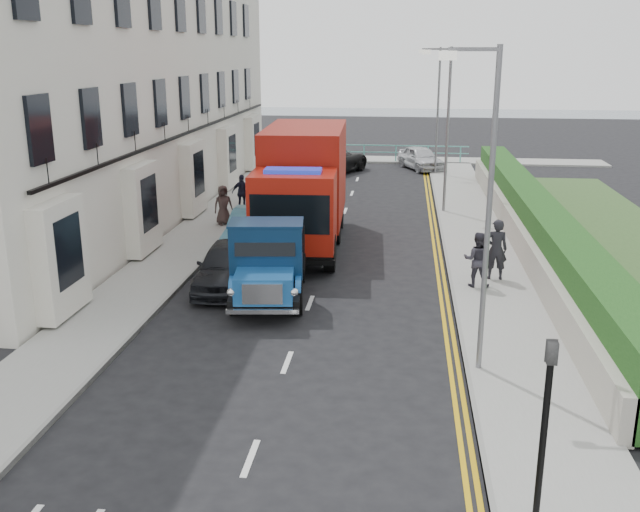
% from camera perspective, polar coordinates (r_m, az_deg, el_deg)
% --- Properties ---
extents(ground, '(120.00, 120.00, 0.00)m').
position_cam_1_polar(ground, '(18.32, -1.63, -5.91)').
color(ground, black).
rests_on(ground, ground).
extents(pavement_west, '(2.40, 38.00, 0.12)m').
position_cam_1_polar(pavement_west, '(27.77, -9.60, 1.74)').
color(pavement_west, gray).
rests_on(pavement_west, ground).
extents(pavement_east, '(2.60, 38.00, 0.12)m').
position_cam_1_polar(pavement_east, '(26.82, 12.49, 1.06)').
color(pavement_east, gray).
rests_on(pavement_east, ground).
extents(promenade, '(30.00, 2.50, 0.12)m').
position_cam_1_polar(promenade, '(46.36, 3.59, 7.72)').
color(promenade, gray).
rests_on(promenade, ground).
extents(sea_plane, '(120.00, 120.00, 0.00)m').
position_cam_1_polar(sea_plane, '(77.13, 4.93, 11.05)').
color(sea_plane, slate).
rests_on(sea_plane, ground).
extents(terrace_west, '(6.31, 30.20, 14.25)m').
position_cam_1_polar(terrace_west, '(32.10, -15.81, 16.13)').
color(terrace_west, silver).
rests_on(terrace_west, ground).
extents(garden_east, '(1.45, 28.00, 1.75)m').
position_cam_1_polar(garden_east, '(26.89, 16.65, 2.64)').
color(garden_east, '#B2AD9E').
rests_on(garden_east, ground).
extents(seafront_railing, '(13.00, 0.08, 1.11)m').
position_cam_1_polar(seafront_railing, '(45.49, 3.54, 8.22)').
color(seafront_railing, '#59B2A5').
rests_on(seafront_railing, ground).
extents(lamp_near, '(1.23, 0.18, 7.00)m').
position_cam_1_polar(lamp_near, '(15.16, 12.99, 4.76)').
color(lamp_near, slate).
rests_on(lamp_near, ground).
extents(lamp_mid, '(1.23, 0.18, 7.00)m').
position_cam_1_polar(lamp_mid, '(30.97, 9.97, 10.62)').
color(lamp_mid, slate).
rests_on(lamp_mid, ground).
extents(lamp_far, '(1.23, 0.18, 7.00)m').
position_cam_1_polar(lamp_far, '(40.92, 9.26, 11.96)').
color(lamp_far, slate).
rests_on(lamp_far, ground).
extents(traffic_signal, '(0.16, 0.20, 3.10)m').
position_cam_1_polar(traffic_signal, '(10.67, 17.64, -11.51)').
color(traffic_signal, black).
rests_on(traffic_signal, ground).
extents(bedford_lorry, '(2.53, 5.19, 2.37)m').
position_cam_1_polar(bedford_lorry, '(19.85, -4.22, -0.84)').
color(bedford_lorry, black).
rests_on(bedford_lorry, ground).
extents(red_lorry, '(3.05, 8.12, 4.20)m').
position_cam_1_polar(red_lorry, '(25.66, -1.36, 5.75)').
color(red_lorry, black).
rests_on(red_lorry, ground).
extents(parked_car_front, '(1.82, 4.16, 1.40)m').
position_cam_1_polar(parked_car_front, '(21.41, -7.36, -0.75)').
color(parked_car_front, black).
rests_on(parked_car_front, ground).
extents(parked_car_mid, '(1.61, 4.60, 1.52)m').
position_cam_1_polar(parked_car_mid, '(25.09, -5.22, 1.99)').
color(parked_car_mid, teal).
rests_on(parked_car_mid, ground).
extents(parked_car_rear, '(2.81, 5.42, 1.50)m').
position_cam_1_polar(parked_car_rear, '(31.60, -3.28, 4.99)').
color(parked_car_rear, '#A3A4A8').
rests_on(parked_car_rear, ground).
extents(seafront_car_left, '(4.54, 6.03, 1.52)m').
position_cam_1_polar(seafront_car_left, '(41.31, 0.90, 7.69)').
color(seafront_car_left, black).
rests_on(seafront_car_left, ground).
extents(seafront_car_right, '(3.07, 4.32, 1.37)m').
position_cam_1_polar(seafront_car_right, '(43.04, 8.06, 7.77)').
color(seafront_car_right, silver).
rests_on(seafront_car_right, ground).
extents(pedestrian_east_near, '(0.69, 0.46, 1.87)m').
position_cam_1_polar(pedestrian_east_near, '(22.27, 13.91, 0.52)').
color(pedestrian_east_near, black).
rests_on(pedestrian_east_near, pavement_east).
extents(pedestrian_east_far, '(0.89, 0.73, 1.65)m').
position_cam_1_polar(pedestrian_east_far, '(21.46, 12.46, -0.27)').
color(pedestrian_east_far, '#302E38').
rests_on(pedestrian_east_far, pavement_east).
extents(pedestrian_west_near, '(0.95, 0.45, 1.58)m').
position_cam_1_polar(pedestrian_west_near, '(31.14, -6.23, 5.05)').
color(pedestrian_west_near, '#1A1D30').
rests_on(pedestrian_west_near, pavement_west).
extents(pedestrian_west_far, '(0.92, 0.82, 1.58)m').
position_cam_1_polar(pedestrian_west_far, '(28.75, -7.74, 4.06)').
color(pedestrian_west_far, '#382A28').
rests_on(pedestrian_west_far, pavement_west).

